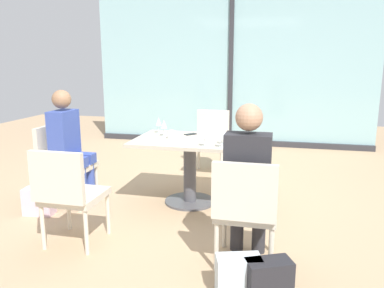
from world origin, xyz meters
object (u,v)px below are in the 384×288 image
at_px(chair_front_right, 246,207).
at_px(wine_glass_5, 205,133).
at_px(wine_glass_4, 164,125).
at_px(wine_glass_1, 223,132).
at_px(dining_table_main, 190,156).
at_px(wine_glass_0, 208,124).
at_px(chair_front_left, 68,191).
at_px(cell_phone_on_table, 190,134).
at_px(coffee_cup, 171,134).
at_px(chair_side_end, 62,160).
at_px(handbag_2, 268,280).
at_px(person_side_end, 70,142).
at_px(handbag_0, 238,276).
at_px(chair_near_window, 211,138).
at_px(wine_glass_3, 222,134).
at_px(person_front_right, 248,176).
at_px(handbag_1, 39,201).
at_px(wine_glass_2, 159,122).

bearing_deg(chair_front_right, wine_glass_5, 118.76).
height_order(wine_glass_4, wine_glass_5, same).
bearing_deg(chair_front_right, wine_glass_1, 107.82).
bearing_deg(dining_table_main, wine_glass_0, 57.70).
xyz_separation_m(chair_front_right, chair_front_left, (-1.47, 0.00, 0.00)).
bearing_deg(cell_phone_on_table, wine_glass_4, -107.85).
distance_m(dining_table_main, coffee_cup, 0.31).
xyz_separation_m(chair_side_end, handbag_2, (2.30, -1.29, -0.36)).
bearing_deg(wine_glass_4, handbag_2, -53.54).
bearing_deg(person_side_end, chair_front_left, -60.40).
height_order(handbag_0, handbag_2, same).
relative_size(chair_near_window, wine_glass_3, 4.70).
bearing_deg(chair_side_end, cell_phone_on_table, 23.31).
xyz_separation_m(person_front_right, coffee_cup, (-0.94, 1.11, 0.08)).
height_order(chair_front_left, person_front_right, person_front_right).
distance_m(cell_phone_on_table, handbag_0, 2.10).
bearing_deg(handbag_0, wine_glass_0, 89.46).
xyz_separation_m(wine_glass_5, coffee_cup, (-0.44, 0.31, -0.09)).
bearing_deg(handbag_1, wine_glass_2, 35.72).
distance_m(chair_front_right, person_front_right, 0.23).
xyz_separation_m(wine_glass_4, handbag_1, (-1.12, -0.76, -0.72)).
xyz_separation_m(dining_table_main, chair_near_window, (0.00, 1.25, -0.04)).
bearing_deg(cell_phone_on_table, handbag_1, -107.26).
bearing_deg(chair_front_right, wine_glass_3, 110.14).
distance_m(wine_glass_2, handbag_2, 2.41).
xyz_separation_m(coffee_cup, cell_phone_on_table, (0.15, 0.27, -0.04)).
xyz_separation_m(handbag_1, handbag_2, (2.37, -0.92, 0.00)).
bearing_deg(handbag_2, cell_phone_on_table, 92.73).
height_order(person_front_right, wine_glass_4, person_front_right).
xyz_separation_m(chair_side_end, wine_glass_5, (1.61, -0.02, 0.37)).
relative_size(wine_glass_2, handbag_1, 0.62).
bearing_deg(coffee_cup, wine_glass_5, -35.04).
xyz_separation_m(chair_front_right, wine_glass_2, (-1.17, 1.48, 0.37)).
height_order(person_front_right, wine_glass_5, person_front_right).
xyz_separation_m(wine_glass_5, handbag_1, (-1.67, -0.35, -0.72)).
distance_m(chair_front_right, handbag_1, 2.27).
bearing_deg(person_side_end, wine_glass_2, 34.10).
xyz_separation_m(chair_near_window, coffee_cup, (-0.20, -1.29, 0.28)).
relative_size(dining_table_main, chair_front_right, 1.36).
bearing_deg(chair_front_right, handbag_0, -90.33).
bearing_deg(handbag_0, chair_side_end, 130.68).
height_order(dining_table_main, wine_glass_5, wine_glass_5).
xyz_separation_m(chair_front_left, cell_phone_on_table, (0.68, 1.49, 0.24)).
xyz_separation_m(chair_front_left, wine_glass_1, (1.13, 1.05, 0.37)).
xyz_separation_m(wine_glass_0, wine_glass_4, (-0.47, -0.18, 0.00)).
height_order(chair_front_right, wine_glass_4, wine_glass_4).
relative_size(dining_table_main, wine_glass_1, 6.40).
bearing_deg(chair_front_right, chair_near_window, 106.35).
bearing_deg(chair_side_end, person_front_right, -21.15).
relative_size(wine_glass_0, wine_glass_4, 1.00).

